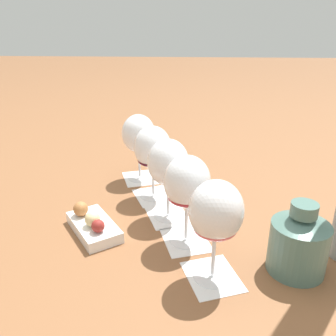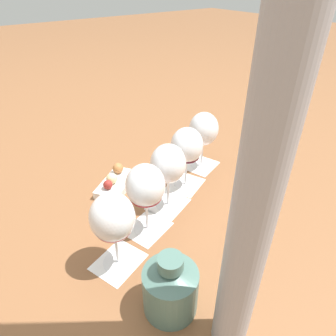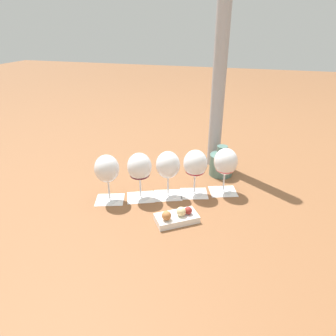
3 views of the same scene
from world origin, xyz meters
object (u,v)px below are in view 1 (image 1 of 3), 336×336
Objects in this scene: wine_glass_1 at (187,185)px; ceramic_vase at (299,242)px; wine_glass_0 at (216,215)px; wine_glass_2 at (169,166)px; wine_glass_3 at (153,150)px; snack_dish at (93,224)px; wine_glass_4 at (139,136)px.

wine_glass_1 reaches higher than ceramic_vase.
ceramic_vase is at bearing -78.76° from wine_glass_0.
wine_glass_3 is (0.11, 0.05, 0.00)m from wine_glass_2.
wine_glass_3 is 1.15× the size of snack_dish.
snack_dish is at bearing 76.13° from ceramic_vase.
wine_glass_1 is 0.11m from wine_glass_2.
wine_glass_0 is 1.00× the size of wine_glass_1.
ceramic_vase is (-0.08, -0.21, -0.07)m from wine_glass_1.
wine_glass_3 is at bearing 24.74° from wine_glass_2.
wine_glass_0 is at bearing -156.43° from wine_glass_2.
wine_glass_2 is 1.00× the size of wine_glass_4.
wine_glass_0 is 1.00× the size of wine_glass_3.
wine_glass_1 is at bearing 68.30° from ceramic_vase.
wine_glass_0 is at bearing -155.88° from wine_glass_4.
wine_glass_1 is 1.00× the size of wine_glass_4.
wine_glass_3 is 1.36× the size of ceramic_vase.
wine_glass_2 is at bearing -155.26° from wine_glass_3.
wine_glass_0 reaches higher than snack_dish.
wine_glass_1 is at bearing -155.81° from wine_glass_4.
wine_glass_2 reaches higher than snack_dish.
wine_glass_0 is 0.32m from snack_dish.
wine_glass_4 is 1.15× the size of snack_dish.
wine_glass_1 is 0.24m from snack_dish.
wine_glass_1 is 0.36m from wine_glass_4.
wine_glass_4 is at bearing 41.30° from ceramic_vase.
wine_glass_3 is at bearing -155.44° from wine_glass_4.
wine_glass_0 is at bearing -156.08° from wine_glass_1.
snack_dish is (-0.30, 0.07, -0.11)m from wine_glass_4.
wine_glass_1 is at bearing -156.01° from wine_glass_3.
ceramic_vase is (-0.41, -0.36, -0.07)m from wine_glass_4.
wine_glass_3 is (0.21, 0.09, 0.00)m from wine_glass_1.
wine_glass_2 and wine_glass_3 have the same top height.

